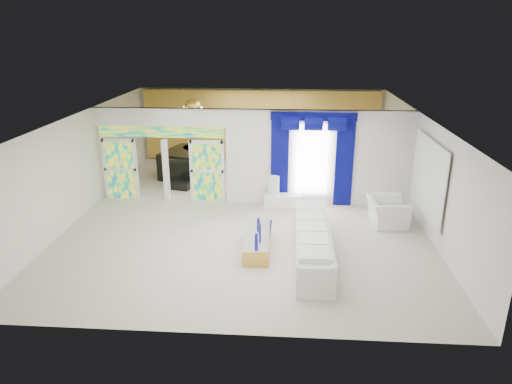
# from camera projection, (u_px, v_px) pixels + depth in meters

# --- Properties ---
(floor) EXTENTS (12.00, 12.00, 0.00)m
(floor) POSITION_uv_depth(u_px,v_px,m) (249.00, 213.00, 14.23)
(floor) COLOR #B7AF9E
(floor) RESTS_ON ground
(dividing_wall) EXTENTS (5.70, 0.18, 3.00)m
(dividing_wall) POSITION_uv_depth(u_px,v_px,m) (320.00, 158.00, 14.53)
(dividing_wall) COLOR white
(dividing_wall) RESTS_ON ground
(dividing_header) EXTENTS (4.30, 0.18, 0.55)m
(dividing_header) POSITION_uv_depth(u_px,v_px,m) (160.00, 117.00, 14.45)
(dividing_header) COLOR white
(dividing_header) RESTS_ON dividing_wall
(stained_panel_left) EXTENTS (0.95, 0.04, 2.00)m
(stained_panel_left) POSITION_uv_depth(u_px,v_px,m) (121.00, 169.00, 15.12)
(stained_panel_left) COLOR #994C3F
(stained_panel_left) RESTS_ON ground
(stained_panel_right) EXTENTS (0.95, 0.04, 2.00)m
(stained_panel_right) POSITION_uv_depth(u_px,v_px,m) (207.00, 171.00, 14.93)
(stained_panel_right) COLOR #994C3F
(stained_panel_right) RESTS_ON ground
(stained_transom) EXTENTS (4.00, 0.05, 0.35)m
(stained_transom) POSITION_uv_depth(u_px,v_px,m) (161.00, 132.00, 14.61)
(stained_transom) COLOR #994C3F
(stained_transom) RESTS_ON dividing_header
(window_pane) EXTENTS (1.00, 0.02, 2.30)m
(window_pane) POSITION_uv_depth(u_px,v_px,m) (312.00, 160.00, 14.47)
(window_pane) COLOR white
(window_pane) RESTS_ON dividing_wall
(blue_drape_left) EXTENTS (0.55, 0.10, 2.80)m
(blue_drape_left) POSITION_uv_depth(u_px,v_px,m) (280.00, 161.00, 14.52)
(blue_drape_left) COLOR #04054B
(blue_drape_left) RESTS_ON ground
(blue_drape_right) EXTENTS (0.55, 0.10, 2.80)m
(blue_drape_right) POSITION_uv_depth(u_px,v_px,m) (344.00, 163.00, 14.39)
(blue_drape_right) COLOR #04054B
(blue_drape_right) RESTS_ON ground
(blue_pelmet) EXTENTS (2.60, 0.12, 0.25)m
(blue_pelmet) POSITION_uv_depth(u_px,v_px,m) (314.00, 117.00, 13.98)
(blue_pelmet) COLOR #04054B
(blue_pelmet) RESTS_ON dividing_wall
(wall_mirror) EXTENTS (0.04, 2.70, 1.90)m
(wall_mirror) POSITION_uv_depth(u_px,v_px,m) (429.00, 178.00, 12.45)
(wall_mirror) COLOR white
(wall_mirror) RESTS_ON ground
(gold_curtains) EXTENTS (9.70, 0.12, 2.90)m
(gold_curtains) POSITION_uv_depth(u_px,v_px,m) (261.00, 126.00, 19.28)
(gold_curtains) COLOR #B98A2C
(gold_curtains) RESTS_ON ground
(white_sofa) EXTENTS (0.84, 3.87, 0.74)m
(white_sofa) POSITION_uv_depth(u_px,v_px,m) (312.00, 244.00, 11.35)
(white_sofa) COLOR white
(white_sofa) RESTS_ON ground
(coffee_table) EXTENTS (0.63, 1.89, 0.42)m
(coffee_table) POSITION_uv_depth(u_px,v_px,m) (258.00, 242.00, 11.77)
(coffee_table) COLOR gold
(coffee_table) RESTS_ON ground
(console_table) EXTENTS (1.20, 0.40, 0.40)m
(console_table) POSITION_uv_depth(u_px,v_px,m) (283.00, 200.00, 14.66)
(console_table) COLOR white
(console_table) RESTS_ON ground
(table_lamp) EXTENTS (0.36, 0.36, 0.58)m
(table_lamp) POSITION_uv_depth(u_px,v_px,m) (274.00, 186.00, 14.52)
(table_lamp) COLOR silver
(table_lamp) RESTS_ON console_table
(armchair) EXTENTS (1.11, 1.25, 0.77)m
(armchair) POSITION_uv_depth(u_px,v_px,m) (387.00, 212.00, 13.26)
(armchair) COLOR white
(armchair) RESTS_ON ground
(grand_piano) EXTENTS (1.97, 2.30, 1.00)m
(grand_piano) POSITION_uv_depth(u_px,v_px,m) (188.00, 163.00, 17.64)
(grand_piano) COLOR black
(grand_piano) RESTS_ON ground
(piano_bench) EXTENTS (0.88, 0.52, 0.27)m
(piano_bench) POSITION_uv_depth(u_px,v_px,m) (179.00, 185.00, 16.25)
(piano_bench) COLOR black
(piano_bench) RESTS_ON ground
(tv_console) EXTENTS (0.64, 0.60, 0.83)m
(tv_console) POSITION_uv_depth(u_px,v_px,m) (125.00, 174.00, 16.53)
(tv_console) COLOR tan
(tv_console) RESTS_ON ground
(chandelier) EXTENTS (0.60, 0.60, 0.60)m
(chandelier) POSITION_uv_depth(u_px,v_px,m) (193.00, 107.00, 16.69)
(chandelier) COLOR gold
(chandelier) RESTS_ON ceiling
(decanters) EXTENTS (0.14, 1.15, 0.26)m
(decanters) POSITION_uv_depth(u_px,v_px,m) (258.00, 233.00, 11.55)
(decanters) COLOR silver
(decanters) RESTS_ON coffee_table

